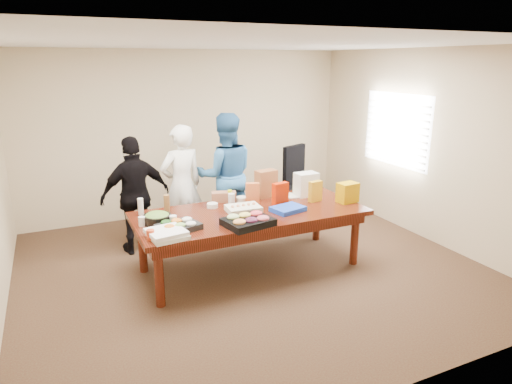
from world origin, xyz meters
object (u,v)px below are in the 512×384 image
person_right (226,175)px  office_chair (300,186)px  conference_table (251,240)px  person_center (182,186)px  sheet_cake (243,209)px  salad_bowl (157,219)px

person_right → office_chair: bearing=-165.7°
conference_table → person_center: bearing=115.2°
conference_table → office_chair: office_chair is taller
sheet_cake → person_right: bearing=83.0°
conference_table → person_right: (0.15, 1.22, 0.53)m
sheet_cake → salad_bowl: size_ratio=1.29×
person_center → sheet_cake: 1.20m
office_chair → person_center: size_ratio=0.68×
conference_table → sheet_cake: bearing=160.2°
conference_table → person_right: person_right is taller
person_center → salad_bowl: 1.24m
conference_table → salad_bowl: size_ratio=8.99×
office_chair → salad_bowl: 2.85m
office_chair → sheet_cake: bearing=-162.5°
person_right → salad_bowl: 1.73m
conference_table → sheet_cake: (-0.08, 0.03, 0.41)m
conference_table → office_chair: 1.93m
salad_bowl → conference_table: bearing=-2.8°
person_center → conference_table: bearing=104.5°
person_right → conference_table: bearing=95.2°
person_right → sheet_cake: (-0.23, -1.19, -0.12)m
person_right → salad_bowl: bearing=54.4°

